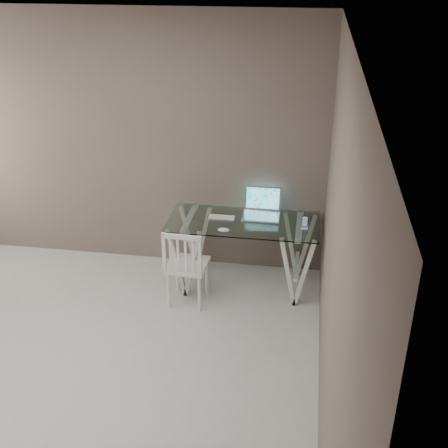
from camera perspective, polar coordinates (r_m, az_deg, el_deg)
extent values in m
plane|color=#BAB7B2|center=(4.82, -15.98, -16.34)|extent=(4.50, 4.50, 0.00)
cube|color=white|center=(3.65, -21.42, 16.91)|extent=(4.00, 4.50, 0.02)
cube|color=#665850|center=(5.97, -8.97, 8.08)|extent=(4.00, 0.02, 2.70)
cube|color=#665850|center=(3.65, 11.10, -4.52)|extent=(0.02, 4.50, 2.70)
cube|color=silver|center=(5.57, 2.01, 0.23)|extent=(1.50, 0.70, 0.01)
cube|color=silver|center=(5.83, -3.43, -2.73)|extent=(0.24, 0.62, 0.72)
cube|color=silver|center=(5.72, 7.44, -3.55)|extent=(0.24, 0.62, 0.72)
cube|color=white|center=(5.49, -3.74, -4.18)|extent=(0.40, 0.40, 0.04)
cylinder|color=white|center=(5.51, -5.65, -6.71)|extent=(0.03, 0.03, 0.39)
cylinder|color=white|center=(5.44, -2.52, -7.10)|extent=(0.03, 0.03, 0.39)
cylinder|color=white|center=(5.76, -4.76, -5.08)|extent=(0.03, 0.03, 0.39)
cylinder|color=white|center=(5.69, -1.76, -5.42)|extent=(0.03, 0.03, 0.39)
cube|color=white|center=(5.23, -4.31, -3.14)|extent=(0.38, 0.05, 0.43)
cube|color=silver|center=(5.66, 3.78, 0.79)|extent=(0.37, 0.26, 0.02)
cube|color=#19D899|center=(5.75, 3.97, 2.63)|extent=(0.37, 0.08, 0.24)
cube|color=silver|center=(5.63, -0.26, 0.68)|extent=(0.28, 0.12, 0.01)
ellipsoid|color=silver|center=(5.35, -0.04, -0.61)|extent=(0.12, 0.07, 0.04)
cube|color=white|center=(5.47, 8.17, -0.37)|extent=(0.07, 0.07, 0.02)
cube|color=black|center=(5.45, 8.22, 0.26)|extent=(0.06, 0.03, 0.11)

